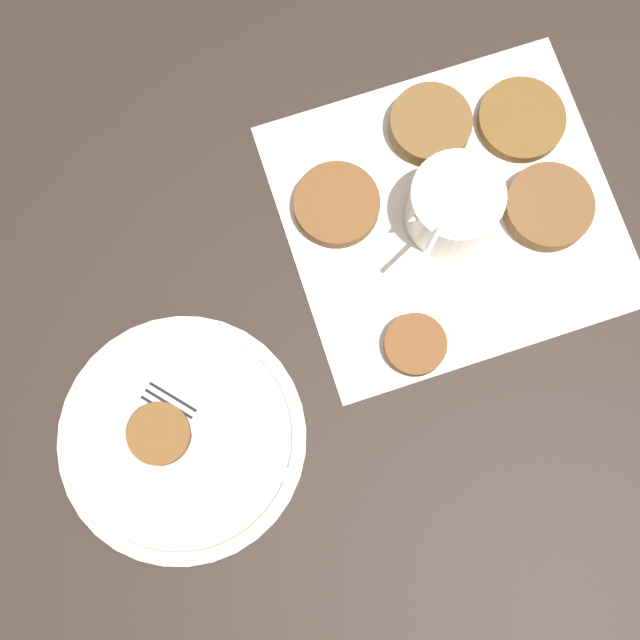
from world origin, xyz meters
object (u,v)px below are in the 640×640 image
serving_plate (182,438)px  fritter_on_plate (159,434)px  sauce_bowl (453,207)px  fork (200,423)px

serving_plate → fritter_on_plate: size_ratio=3.99×
sauce_bowl → fritter_on_plate: bearing=11.2°
fritter_on_plate → fork: fritter_on_plate is taller
serving_plate → fork: 0.02m
sauce_bowl → fritter_on_plate: (0.33, 0.07, -0.01)m
serving_plate → fritter_on_plate: 0.02m
sauce_bowl → fork: bearing=13.7°
serving_plate → fritter_on_plate: (0.01, -0.01, 0.02)m
serving_plate → fritter_on_plate: fritter_on_plate is taller
sauce_bowl → fritter_on_plate: size_ratio=2.04×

